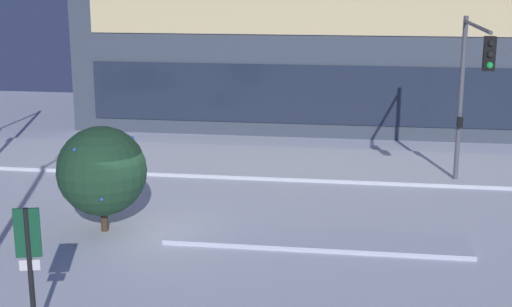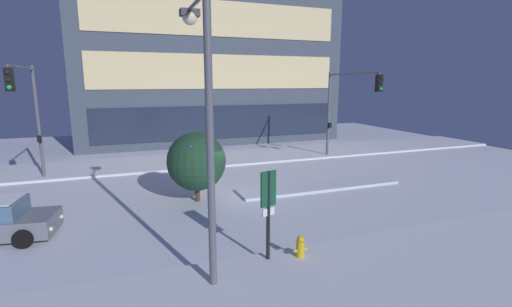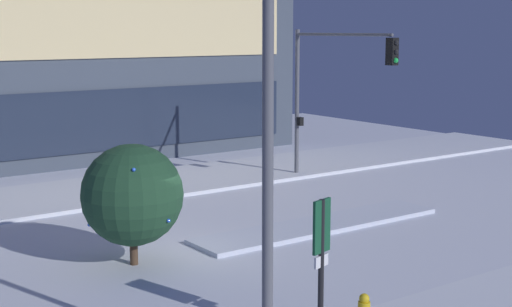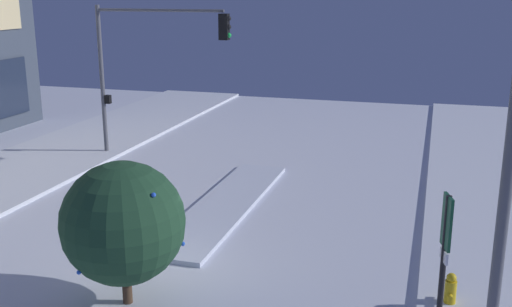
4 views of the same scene
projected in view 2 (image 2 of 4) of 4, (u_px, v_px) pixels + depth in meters
ground at (224, 198)px, 17.82m from camera, size 52.00×52.00×0.00m
curb_strip_near at (316, 294)px, 9.61m from camera, size 52.00×5.20×0.14m
curb_strip_far at (190, 160)px, 26.01m from camera, size 52.00×5.20×0.14m
median_strip at (319, 186)px, 19.59m from camera, size 9.00×1.80×0.14m
traffic_light_corner_far_left at (28, 104)px, 18.63m from camera, size 0.32×5.31×6.46m
traffic_light_corner_far_right at (347, 99)px, 24.95m from camera, size 0.32×5.86×6.29m
street_lamp_arched at (203, 102)px, 9.68m from camera, size 0.56×2.55×7.79m
fire_hydrant at (300, 249)px, 11.48m from camera, size 0.48×0.26×0.85m
parking_info_sign at (268, 205)px, 11.07m from camera, size 0.55×0.20×2.95m
decorated_tree_median at (196, 161)px, 16.98m from camera, size 2.75×2.75×3.30m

